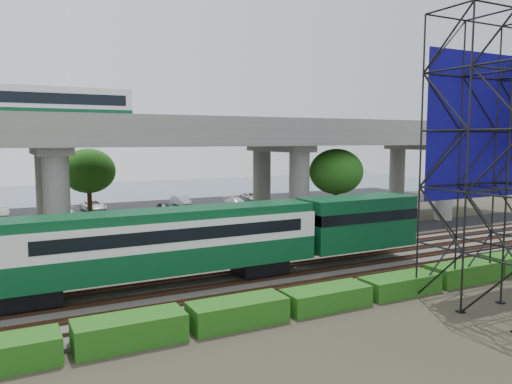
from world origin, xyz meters
TOP-DOWN VIEW (x-y plane):
  - ground at (0.00, 0.00)m, footprint 140.00×140.00m
  - ballast_bed at (0.00, 2.00)m, footprint 90.00×12.00m
  - service_road at (0.00, 10.50)m, footprint 90.00×5.00m
  - parking_lot at (0.00, 34.00)m, footprint 90.00×18.00m
  - harbor_water at (0.00, 56.00)m, footprint 140.00×40.00m
  - rail_tracks at (0.00, 2.00)m, footprint 90.00×9.52m
  - commuter_train at (-3.89, 2.00)m, footprint 29.30×3.06m
  - overpass at (-0.73, 16.00)m, footprint 80.00×12.00m
  - hedge_strip at (1.01, -4.30)m, footprint 34.60×1.80m
  - trees at (-4.67, 16.17)m, footprint 40.94×16.94m
  - parked_cars at (0.58, 33.75)m, footprint 36.13×9.67m

SIDE VIEW (x-z plane):
  - ground at x=0.00m, z-range 0.00..0.00m
  - harbor_water at x=0.00m, z-range 0.00..0.03m
  - service_road at x=0.00m, z-range 0.00..0.08m
  - parking_lot at x=0.00m, z-range 0.00..0.08m
  - ballast_bed at x=0.00m, z-range 0.00..0.20m
  - rail_tracks at x=0.00m, z-range 0.20..0.36m
  - hedge_strip at x=1.01m, z-range -0.04..1.16m
  - parked_cars at x=0.58m, z-range 0.04..1.35m
  - commuter_train at x=-3.89m, z-range 0.73..5.03m
  - trees at x=-4.67m, z-range 1.73..9.42m
  - overpass at x=-0.73m, z-range 2.01..14.41m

